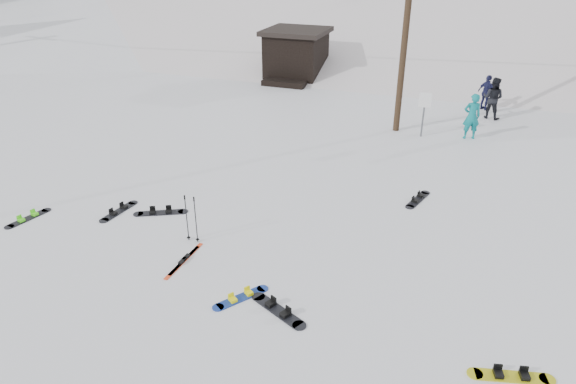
% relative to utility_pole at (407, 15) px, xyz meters
% --- Properties ---
extents(ground, '(200.00, 200.00, 0.00)m').
position_rel_utility_pole_xyz_m(ground, '(-2.00, -14.00, -4.68)').
color(ground, white).
rests_on(ground, ground).
extents(ski_slope, '(60.00, 85.24, 65.97)m').
position_rel_utility_pole_xyz_m(ski_slope, '(-2.00, 41.00, -16.68)').
color(ski_slope, silver).
rests_on(ski_slope, ground).
extents(ridge_left, '(47.54, 95.03, 58.38)m').
position_rel_utility_pole_xyz_m(ridge_left, '(-38.00, 34.00, -15.68)').
color(ridge_left, white).
rests_on(ridge_left, ground).
extents(treeline_left, '(20.00, 64.00, 10.00)m').
position_rel_utility_pole_xyz_m(treeline_left, '(-36.00, 26.00, -4.68)').
color(treeline_left, black).
rests_on(treeline_left, ground).
extents(utility_pole, '(2.00, 0.26, 9.00)m').
position_rel_utility_pole_xyz_m(utility_pole, '(0.00, 0.00, 0.00)').
color(utility_pole, '#3A2819').
rests_on(utility_pole, ground).
extents(trail_sign, '(0.50, 0.09, 1.85)m').
position_rel_utility_pole_xyz_m(trail_sign, '(1.10, -0.42, -3.41)').
color(trail_sign, '#595B60').
rests_on(trail_sign, ground).
extents(lift_hut, '(3.40, 4.10, 2.75)m').
position_rel_utility_pole_xyz_m(lift_hut, '(-7.00, 6.94, -3.32)').
color(lift_hut, black).
rests_on(lift_hut, ground).
extents(hero_snowboard, '(0.93, 1.24, 0.10)m').
position_rel_utility_pole_xyz_m(hero_snowboard, '(-1.37, -12.59, -4.65)').
color(hero_snowboard, '#173699').
rests_on(hero_snowboard, ground).
extents(hero_skis, '(0.12, 1.73, 0.09)m').
position_rel_utility_pole_xyz_m(hero_skis, '(-3.37, -11.72, -4.66)').
color(hero_skis, red).
rests_on(hero_skis, ground).
extents(ski_poles, '(0.37, 0.10, 1.36)m').
position_rel_utility_pole_xyz_m(ski_poles, '(-3.64, -10.79, -3.99)').
color(ski_poles, black).
rests_on(ski_poles, ground).
extents(board_scatter_a, '(1.47, 0.90, 0.11)m').
position_rel_utility_pole_xyz_m(board_scatter_a, '(-5.32, -9.78, -4.65)').
color(board_scatter_a, black).
rests_on(board_scatter_a, ground).
extents(board_scatter_b, '(0.41, 1.51, 0.11)m').
position_rel_utility_pole_xyz_m(board_scatter_b, '(-6.55, -10.14, -4.65)').
color(board_scatter_b, black).
rests_on(board_scatter_b, ground).
extents(board_scatter_c, '(0.52, 1.42, 0.10)m').
position_rel_utility_pole_xyz_m(board_scatter_c, '(-8.78, -11.41, -4.65)').
color(board_scatter_c, black).
rests_on(board_scatter_c, ground).
extents(board_scatter_d, '(1.50, 0.90, 0.11)m').
position_rel_utility_pole_xyz_m(board_scatter_d, '(-0.41, -12.71, -4.65)').
color(board_scatter_d, black).
rests_on(board_scatter_d, ground).
extents(board_scatter_e, '(1.58, 0.63, 0.11)m').
position_rel_utility_pole_xyz_m(board_scatter_e, '(4.38, -12.95, -4.65)').
color(board_scatter_e, gold).
rests_on(board_scatter_e, ground).
extents(board_scatter_f, '(0.61, 1.44, 0.10)m').
position_rel_utility_pole_xyz_m(board_scatter_f, '(1.76, -6.23, -4.65)').
color(board_scatter_f, black).
rests_on(board_scatter_f, ground).
extents(skier_teal, '(0.79, 0.64, 1.87)m').
position_rel_utility_pole_xyz_m(skier_teal, '(2.95, 0.04, -3.75)').
color(skier_teal, '#0C787D').
rests_on(skier_teal, ground).
extents(skier_dark, '(1.07, 0.95, 1.86)m').
position_rel_utility_pole_xyz_m(skier_dark, '(3.70, 3.10, -3.75)').
color(skier_dark, black).
rests_on(skier_dark, ground).
extents(skier_navy, '(1.00, 0.91, 1.64)m').
position_rel_utility_pole_xyz_m(skier_navy, '(3.44, 4.35, -3.86)').
color(skier_navy, '#1B1C43').
rests_on(skier_navy, ground).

